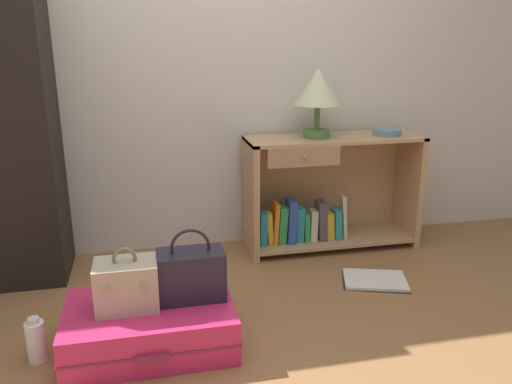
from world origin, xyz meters
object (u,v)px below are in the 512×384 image
(bookshelf, at_px, (324,195))
(bottle, at_px, (36,341))
(table_lamp, at_px, (318,90))
(bowl, at_px, (387,132))
(open_book_on_floor, at_px, (375,280))
(handbag, at_px, (191,274))
(suitcase_large, at_px, (150,326))
(train_case, at_px, (127,285))

(bookshelf, height_order, bottle, bookshelf)
(bookshelf, xyz_separation_m, table_lamp, (-0.07, -0.02, 0.69))
(bowl, relative_size, bottle, 0.88)
(open_book_on_floor, bearing_deg, bowl, 62.63)
(table_lamp, bearing_deg, handbag, -134.41)
(bookshelf, distance_m, table_lamp, 0.70)
(bowl, height_order, open_book_on_floor, bowl)
(table_lamp, bearing_deg, suitcase_large, -139.24)
(train_case, height_order, open_book_on_floor, train_case)
(suitcase_large, distance_m, open_book_on_floor, 1.35)
(table_lamp, height_order, handbag, table_lamp)
(suitcase_large, height_order, train_case, train_case)
(suitcase_large, height_order, open_book_on_floor, suitcase_large)
(train_case, relative_size, open_book_on_floor, 0.66)
(train_case, height_order, handbag, handbag)
(suitcase_large, xyz_separation_m, handbag, (0.20, 0.03, 0.23))
(table_lamp, xyz_separation_m, open_book_on_floor, (0.19, -0.58, -1.05))
(handbag, bearing_deg, bottle, -177.27)
(suitcase_large, bearing_deg, handbag, 8.01)
(handbag, xyz_separation_m, bottle, (-0.69, -0.03, -0.23))
(suitcase_large, bearing_deg, table_lamp, 40.76)
(suitcase_large, distance_m, train_case, 0.24)
(bookshelf, xyz_separation_m, bowl, (0.40, -0.04, 0.42))
(open_book_on_floor, bearing_deg, handbag, -162.36)
(train_case, xyz_separation_m, open_book_on_floor, (1.39, 0.38, -0.32))
(bowl, bearing_deg, train_case, -150.88)
(bowl, bearing_deg, suitcase_large, -149.49)
(handbag, relative_size, bottle, 1.62)
(table_lamp, bearing_deg, open_book_on_floor, -71.59)
(train_case, bearing_deg, bowl, 29.12)
(bookshelf, height_order, train_case, bookshelf)
(handbag, xyz_separation_m, open_book_on_floor, (1.10, 0.35, -0.32))
(table_lamp, bearing_deg, bottle, -149.08)
(suitcase_large, relative_size, handbag, 2.23)
(bowl, distance_m, handbag, 1.71)
(train_case, bearing_deg, bookshelf, 37.35)
(bookshelf, distance_m, open_book_on_floor, 0.70)
(table_lamp, height_order, train_case, table_lamp)
(table_lamp, distance_m, suitcase_large, 1.74)
(train_case, relative_size, bottle, 1.38)
(suitcase_large, xyz_separation_m, bottle, (-0.49, -0.00, -0.01))
(train_case, bearing_deg, suitcase_large, -0.40)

